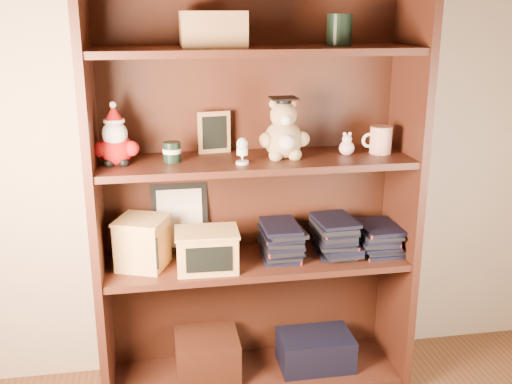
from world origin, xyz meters
The scene contains 17 objects.
room_envelope centered at (0.00, 0.00, 1.41)m, with size 3.04×3.04×2.51m.
bookcase centered at (0.03, 1.36, 0.78)m, with size 1.20×0.35×1.60m.
shelf_lower centered at (0.03, 1.30, 0.54)m, with size 1.14×0.33×0.02m.
shelf_upper centered at (0.03, 1.30, 0.94)m, with size 1.14×0.33×0.02m.
santa_plush centered at (-0.47, 1.30, 1.03)m, with size 0.16×0.12×0.23m.
teachers_tin centered at (-0.28, 1.30, 0.99)m, with size 0.07×0.07×0.07m.
chalkboard_plaque centered at (-0.11, 1.42, 1.03)m, with size 0.12×0.07×0.16m.
egg_cup centered at (-0.03, 1.23, 1.00)m, with size 0.05×0.05×0.10m.
grad_teddy_bear centered at (0.13, 1.30, 1.04)m, with size 0.19×0.16×0.23m.
pink_figurine centered at (0.37, 1.31, 0.98)m, with size 0.06×0.06×0.09m.
teacher_mug centered at (0.51, 1.30, 1.00)m, with size 0.12×0.08×0.10m.
certificate_frame centered at (-0.25, 1.44, 0.69)m, with size 0.22×0.06×0.27m.
treats_box centered at (-0.40, 1.30, 0.65)m, with size 0.23×0.23×0.19m.
pencils_box centered at (-0.17, 1.24, 0.63)m, with size 0.24×0.17×0.15m.
book_stack_left centered at (0.13, 1.30, 0.62)m, with size 0.14×0.20×0.14m.
book_stack_mid centered at (0.34, 1.30, 0.62)m, with size 0.14×0.20×0.14m.
book_stack_right centered at (0.52, 1.30, 0.61)m, with size 0.14×0.20×0.11m.
Camera 1 is at (-0.34, -0.80, 1.48)m, focal length 42.00 mm.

